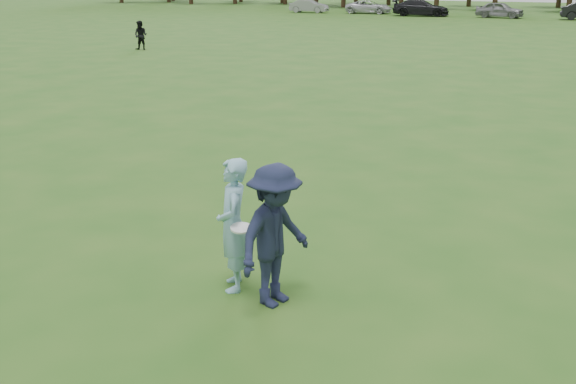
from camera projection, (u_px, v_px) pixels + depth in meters
The scene contains 9 objects.
ground at pixel (287, 295), 8.66m from camera, with size 200.00×200.00×0.00m, color #245217.
thrower at pixel (233, 225), 8.61m from camera, with size 0.64×0.42×1.76m, color #84B8CD.
defender at pixel (275, 236), 8.19m from camera, with size 1.17×0.67×1.81m, color #1A203A.
player_far_a at pixel (141, 35), 36.22m from camera, with size 0.75×0.59×1.55m, color black.
car_b at pixel (309, 6), 71.04m from camera, with size 1.42×4.06×1.34m, color gray.
car_c at pixel (369, 7), 69.45m from camera, with size 2.19×4.74×1.32m, color silver.
car_d at pixel (421, 8), 65.28m from camera, with size 2.19×5.39×1.57m, color black.
car_e at pixel (500, 10), 62.69m from camera, with size 1.74×4.32×1.47m, color gray.
disc_in_play at pixel (241, 228), 8.34m from camera, with size 0.29×0.29×0.08m.
Camera 1 is at (3.38, -7.06, 3.94)m, focal length 42.00 mm.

